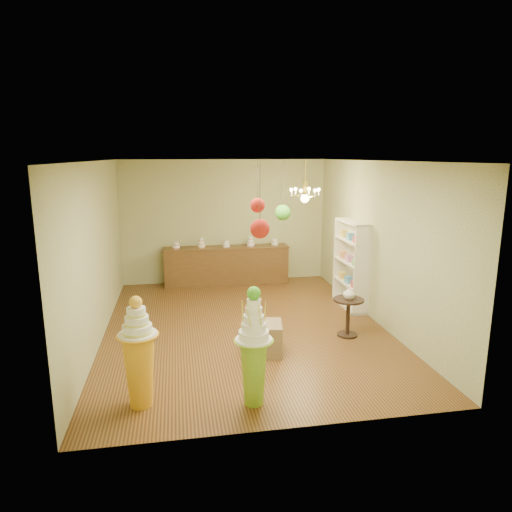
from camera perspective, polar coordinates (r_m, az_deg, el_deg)
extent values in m
plane|color=brown|center=(8.50, -1.43, -8.86)|extent=(6.50, 6.50, 0.00)
plane|color=silver|center=(7.92, -1.55, 11.80)|extent=(6.50, 6.50, 0.00)
cube|color=tan|center=(11.26, -3.94, 4.31)|extent=(5.00, 0.04, 3.00)
cube|color=tan|center=(4.99, 4.08, -6.15)|extent=(5.00, 0.04, 3.00)
cube|color=tan|center=(8.11, -19.24, 0.44)|extent=(0.04, 6.50, 3.00)
cube|color=tan|center=(8.79, 14.85, 1.62)|extent=(0.04, 6.50, 3.00)
cone|color=#89BE2A|center=(5.90, -0.28, -14.36)|extent=(0.36, 0.36, 0.85)
cylinder|color=white|center=(5.72, -0.28, -10.41)|extent=(0.49, 0.49, 0.03)
cylinder|color=white|center=(5.69, -0.28, -9.80)|extent=(0.40, 0.40, 0.10)
cylinder|color=white|center=(5.66, -0.28, -8.85)|extent=(0.33, 0.33, 0.10)
cylinder|color=white|center=(5.62, -0.28, -7.88)|extent=(0.27, 0.27, 0.10)
cylinder|color=white|center=(5.58, -0.28, -6.89)|extent=(0.22, 0.22, 0.10)
cylinder|color=white|center=(5.55, -0.29, -5.90)|extent=(0.18, 0.18, 0.10)
sphere|color=green|center=(5.51, -0.29, -4.69)|extent=(0.17, 0.17, 0.17)
cone|color=gold|center=(6.03, -14.33, -13.72)|extent=(0.50, 0.50, 0.94)
cylinder|color=white|center=(5.83, -14.59, -9.43)|extent=(0.61, 0.61, 0.03)
cylinder|color=white|center=(5.81, -14.63, -8.80)|extent=(0.45, 0.45, 0.11)
cylinder|color=white|center=(5.77, -14.69, -7.79)|extent=(0.36, 0.36, 0.11)
cylinder|color=white|center=(5.74, -14.75, -6.77)|extent=(0.29, 0.29, 0.11)
sphere|color=gold|center=(5.70, -14.82, -5.61)|extent=(0.16, 0.16, 0.16)
cube|color=olive|center=(7.36, 1.03, -10.24)|extent=(0.64, 0.64, 0.50)
cube|color=#56391B|center=(11.18, -3.71, -1.22)|extent=(3.00, 0.50, 0.90)
cube|color=#56391B|center=(11.08, -3.74, 1.06)|extent=(3.04, 0.54, 0.03)
cylinder|color=white|center=(11.00, -9.97, 1.32)|extent=(0.18, 0.18, 0.16)
cylinder|color=white|center=(11.01, -6.86, 1.64)|extent=(0.18, 0.18, 0.24)
cylinder|color=white|center=(11.07, -3.75, 1.55)|extent=(0.18, 0.18, 0.16)
cylinder|color=white|center=(11.14, -0.68, 1.85)|extent=(0.18, 0.18, 0.24)
cylinder|color=white|center=(11.26, 2.34, 1.75)|extent=(0.18, 0.18, 0.16)
cube|color=#EDE9CD|center=(9.62, 12.57, -1.00)|extent=(0.04, 1.20, 1.80)
cube|color=#EDE9CD|center=(9.66, 11.58, -3.35)|extent=(0.30, 1.14, 0.03)
cube|color=#EDE9CD|center=(9.55, 11.70, -0.75)|extent=(0.30, 1.14, 0.03)
cube|color=#EDE9CD|center=(9.46, 11.82, 1.91)|extent=(0.30, 1.14, 0.03)
cylinder|color=black|center=(8.27, 11.32, -9.60)|extent=(0.46, 0.46, 0.04)
cylinder|color=black|center=(8.16, 11.41, -7.58)|extent=(0.09, 0.09, 0.66)
cylinder|color=black|center=(8.06, 11.51, -5.38)|extent=(0.69, 0.69, 0.04)
imported|color=#EDE9CD|center=(8.02, 11.55, -4.54)|extent=(0.26, 0.26, 0.21)
cylinder|color=#453F32|center=(5.43, 0.49, 7.44)|extent=(0.01, 0.01, 0.77)
sphere|color=red|center=(5.48, 0.49, 3.42)|extent=(0.23, 0.23, 0.23)
cylinder|color=#453F32|center=(6.87, 3.40, 8.55)|extent=(0.01, 0.01, 0.75)
sphere|color=green|center=(6.90, 3.36, 5.44)|extent=(0.24, 0.24, 0.24)
cylinder|color=#453F32|center=(5.55, 0.20, 8.94)|extent=(0.01, 0.01, 0.50)
sphere|color=red|center=(5.57, 0.20, 6.35)|extent=(0.18, 0.18, 0.18)
cylinder|color=#DDC84E|center=(9.25, 6.20, 10.28)|extent=(0.02, 0.02, 0.50)
cylinder|color=#DDC84E|center=(9.27, 6.15, 8.43)|extent=(0.10, 0.10, 0.30)
sphere|color=#FFD98C|center=(9.29, 6.12, 7.20)|extent=(0.18, 0.18, 0.18)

